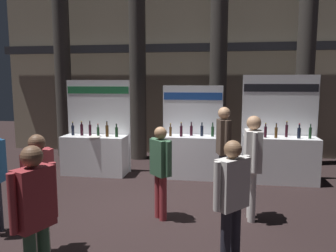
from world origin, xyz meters
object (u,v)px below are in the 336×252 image
exhibitor_booth_0 (95,150)px  exhibitor_booth_2 (280,155)px  exhibitor_booth_1 (191,153)px  visitor_2 (253,158)px  visitor_3 (35,211)px  visitor_8 (161,166)px  visitor_1 (223,144)px  visitor_4 (39,184)px  visitor_6 (232,194)px

exhibitor_booth_0 → exhibitor_booth_2: size_ratio=0.95×
exhibitor_booth_0 → exhibitor_booth_1: 2.40m
visitor_2 → exhibitor_booth_1: bearing=25.7°
visitor_3 → visitor_8: bearing=-179.4°
visitor_1 → visitor_3: 4.03m
visitor_4 → visitor_8: visitor_4 is taller
exhibitor_booth_1 → visitor_3: (-1.20, -4.84, 0.40)m
visitor_6 → visitor_8: size_ratio=1.03×
exhibitor_booth_1 → visitor_1: (0.75, -1.32, 0.48)m
exhibitor_booth_1 → visitor_2: bearing=-63.0°
visitor_1 → exhibitor_booth_1: bearing=13.6°
visitor_1 → visitor_4: size_ratio=1.11×
visitor_8 → exhibitor_booth_2: bearing=-86.7°
exhibitor_booth_1 → visitor_4: bearing=-112.4°
exhibitor_booth_0 → visitor_1: 3.41m
visitor_6 → visitor_8: bearing=-97.9°
visitor_4 → visitor_8: bearing=-45.1°
exhibitor_booth_0 → exhibitor_booth_2: bearing=0.2°
visitor_1 → visitor_4: (-2.39, -2.68, -0.09)m
visitor_1 → visitor_2: bearing=-172.2°
exhibitor_booth_1 → visitor_2: (1.21, -2.38, 0.47)m
exhibitor_booth_2 → visitor_3: size_ratio=1.47×
visitor_1 → exhibitor_booth_0: bearing=52.8°
exhibitor_booth_0 → visitor_4: size_ratio=1.43×
visitor_1 → visitor_8: (-1.04, -1.25, -0.16)m
exhibitor_booth_0 → visitor_2: size_ratio=1.33×
exhibitor_booth_1 → visitor_6: bearing=-78.1°
exhibitor_booth_1 → visitor_3: 5.01m
exhibitor_booth_2 → visitor_6: bearing=-107.8°
visitor_6 → exhibitor_booth_1: bearing=-125.8°
exhibitor_booth_2 → visitor_3: 5.78m
visitor_6 → visitor_1: bearing=-136.0°
visitor_2 → visitor_4: (-2.86, -1.62, -0.08)m
exhibitor_booth_0 → visitor_6: (3.22, -3.82, 0.37)m
exhibitor_booth_1 → visitor_4: size_ratio=1.35×
visitor_3 → exhibitor_booth_1: bearing=-171.6°
visitor_8 → visitor_2: bearing=-126.1°
exhibitor_booth_1 → visitor_1: 1.59m
exhibitor_booth_1 → visitor_3: bearing=-103.9°
visitor_1 → visitor_8: bearing=124.4°
visitor_8 → visitor_1: bearing=-83.1°
exhibitor_booth_2 → visitor_1: exhibitor_booth_2 is taller
exhibitor_booth_0 → visitor_6: exhibitor_booth_0 is taller
visitor_3 → visitor_6: 2.23m
visitor_2 → visitor_6: (-0.39, -1.54, -0.11)m
visitor_1 → exhibitor_booth_2: bearing=-62.4°
exhibitor_booth_2 → visitor_8: (-2.35, -2.50, 0.29)m
visitor_3 → visitor_6: bearing=137.0°
exhibitor_booth_0 → exhibitor_booth_1: (2.40, 0.09, 0.00)m
visitor_6 → visitor_4: bearing=-45.8°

